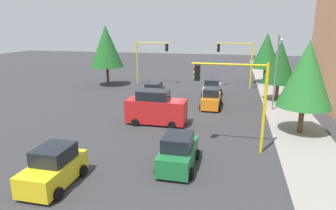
# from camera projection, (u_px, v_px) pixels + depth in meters

# --- Properties ---
(ground_plane) EXTENTS (120.00, 120.00, 0.00)m
(ground_plane) POSITION_uv_depth(u_px,v_px,m) (167.00, 117.00, 25.85)
(ground_plane) COLOR #353538
(sidewalk_kerb) EXTENTS (80.00, 4.00, 0.15)m
(sidewalk_kerb) POSITION_uv_depth(u_px,v_px,m) (285.00, 108.00, 28.22)
(sidewalk_kerb) COLOR gray
(sidewalk_kerb) RESTS_ON ground
(lane_arrow_near) EXTENTS (2.40, 1.10, 1.10)m
(lane_arrow_near) POSITION_uv_depth(u_px,v_px,m) (63.00, 176.00, 15.68)
(lane_arrow_near) COLOR silver
(lane_arrow_near) RESTS_ON ground
(traffic_signal_far_left) EXTENTS (0.36, 4.59, 5.77)m
(traffic_signal_far_left) POSITION_uv_depth(u_px,v_px,m) (237.00, 56.00, 36.69)
(traffic_signal_far_left) COLOR yellow
(traffic_signal_far_left) RESTS_ON ground
(traffic_signal_near_left) EXTENTS (0.36, 4.59, 5.66)m
(traffic_signal_near_left) POSITION_uv_depth(u_px,v_px,m) (235.00, 89.00, 17.91)
(traffic_signal_near_left) COLOR yellow
(traffic_signal_near_left) RESTS_ON ground
(traffic_signal_far_right) EXTENTS (0.36, 4.59, 5.71)m
(traffic_signal_far_right) POSITION_uv_depth(u_px,v_px,m) (150.00, 54.00, 39.21)
(traffic_signal_far_right) COLOR yellow
(traffic_signal_far_right) RESTS_ON ground
(street_lamp_curbside) EXTENTS (2.15, 0.28, 7.00)m
(street_lamp_curbside) POSITION_uv_depth(u_px,v_px,m) (277.00, 65.00, 26.08)
(street_lamp_curbside) COLOR slate
(street_lamp_curbside) RESTS_ON ground
(tree_roadside_near) EXTENTS (3.75, 3.75, 6.83)m
(tree_roadside_near) POSITION_uv_depth(u_px,v_px,m) (307.00, 74.00, 20.49)
(tree_roadside_near) COLOR brown
(tree_roadside_near) RESTS_ON ground
(tree_opposite_side) EXTENTS (4.30, 4.30, 7.86)m
(tree_opposite_side) POSITION_uv_depth(u_px,v_px,m) (106.00, 46.00, 38.20)
(tree_opposite_side) COLOR brown
(tree_opposite_side) RESTS_ON ground
(tree_roadside_far) EXTENTS (3.77, 3.77, 6.88)m
(tree_roadside_far) POSITION_uv_depth(u_px,v_px,m) (266.00, 51.00, 39.50)
(tree_roadside_far) COLOR brown
(tree_roadside_far) RESTS_ON ground
(tree_roadside_mid) EXTENTS (3.48, 3.48, 6.33)m
(tree_roadside_mid) POSITION_uv_depth(u_px,v_px,m) (280.00, 62.00, 30.09)
(tree_roadside_mid) COLOR brown
(tree_roadside_mid) RESTS_ON ground
(delivery_van_red) EXTENTS (2.22, 4.80, 2.77)m
(delivery_van_red) POSITION_uv_depth(u_px,v_px,m) (156.00, 108.00, 23.73)
(delivery_van_red) COLOR red
(delivery_van_red) RESTS_ON ground
(car_green) EXTENTS (3.86, 2.06, 1.98)m
(car_green) POSITION_uv_depth(u_px,v_px,m) (178.00, 152.00, 16.44)
(car_green) COLOR #1E7238
(car_green) RESTS_ON ground
(car_black) EXTENTS (4.04, 1.93, 1.98)m
(car_black) POSITION_uv_depth(u_px,v_px,m) (154.00, 93.00, 30.94)
(car_black) COLOR black
(car_black) RESTS_ON ground
(car_yellow) EXTENTS (3.70, 2.12, 1.98)m
(car_yellow) POSITION_uv_depth(u_px,v_px,m) (54.00, 168.00, 14.62)
(car_yellow) COLOR yellow
(car_yellow) RESTS_ON ground
(car_white) EXTENTS (3.93, 2.08, 1.98)m
(car_white) POSITION_uv_depth(u_px,v_px,m) (212.00, 88.00, 33.26)
(car_white) COLOR white
(car_white) RESTS_ON ground
(car_orange) EXTENTS (3.80, 1.94, 1.98)m
(car_orange) POSITION_uv_depth(u_px,v_px,m) (211.00, 99.00, 28.47)
(car_orange) COLOR orange
(car_orange) RESTS_ON ground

